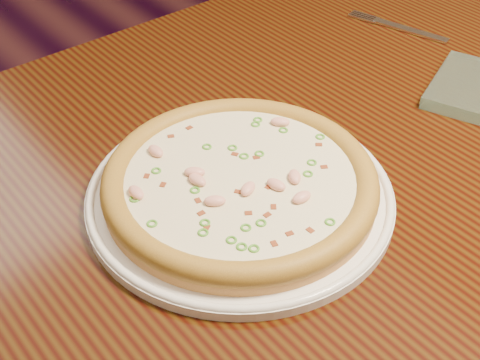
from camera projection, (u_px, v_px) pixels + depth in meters
hero_table at (285, 198)px, 0.93m from camera, size 1.20×0.80×0.75m
plate at (240, 194)px, 0.78m from camera, size 0.36×0.36×0.02m
pizza at (240, 182)px, 0.76m from camera, size 0.32×0.32×0.03m
fork at (401, 28)px, 1.10m from camera, size 0.07×0.17×0.00m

